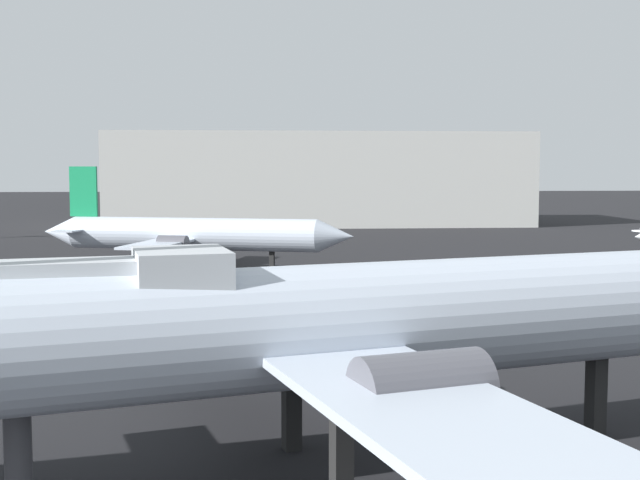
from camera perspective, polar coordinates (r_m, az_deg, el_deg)
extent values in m
cylinder|color=#B2BCCC|center=(23.53, 2.62, -5.72)|extent=(26.08, 10.56, 3.42)
cube|color=#B2BCCC|center=(23.16, -0.39, -7.18)|extent=(10.99, 25.82, 0.24)
cylinder|color=#4C4C54|center=(27.97, -2.35, -5.43)|extent=(3.40, 2.58, 1.81)
cylinder|color=#4C4C54|center=(19.16, 7.02, -10.34)|extent=(3.40, 2.58, 1.81)
cube|color=black|center=(28.49, 18.51, -10.16)|extent=(0.62, 0.62, 2.48)
cube|color=black|center=(25.60, -1.97, -11.63)|extent=(0.62, 0.62, 2.48)
cube|color=black|center=(22.01, 1.49, -14.43)|extent=(0.62, 0.62, 2.48)
cylinder|color=#B2BCCC|center=(69.35, -8.75, 0.42)|extent=(21.03, 8.30, 2.69)
cone|color=#B2BCCC|center=(66.22, 1.07, 0.26)|extent=(3.58, 3.39, 2.69)
cone|color=#B2BCCC|center=(74.32, -17.50, 0.55)|extent=(3.58, 3.39, 2.69)
cube|color=#B2BCCC|center=(69.75, -9.56, 0.10)|extent=(8.21, 18.78, 0.19)
cube|color=#B2BCCC|center=(73.42, -16.23, 0.74)|extent=(3.54, 6.74, 0.12)
cube|color=#147F4C|center=(73.09, -16.02, 3.24)|extent=(2.44, 0.89, 4.25)
cylinder|color=#4C4C54|center=(72.85, -8.11, 0.22)|extent=(2.60, 1.96, 1.39)
cylinder|color=#4C4C54|center=(66.26, -10.13, -0.28)|extent=(2.60, 1.96, 1.39)
cube|color=black|center=(67.57, -3.34, -1.55)|extent=(0.48, 0.48, 1.78)
cube|color=black|center=(71.37, -9.10, -1.26)|extent=(0.48, 0.48, 1.78)
cube|color=black|center=(68.50, -10.00, -1.53)|extent=(0.48, 0.48, 1.78)
cube|color=#B2B7BC|center=(22.29, -9.52, -4.23)|extent=(2.93, 3.24, 2.80)
cylinder|color=#3F3F44|center=(22.90, -20.18, -12.21)|extent=(0.70, 0.70, 3.81)
cube|color=#B7B7B2|center=(127.84, -0.13, 4.24)|extent=(62.43, 22.08, 13.86)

